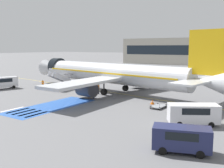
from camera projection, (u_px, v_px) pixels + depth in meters
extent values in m
plane|color=slate|center=(104.00, 91.00, 49.13)|extent=(600.00, 600.00, 0.00)
cube|color=gold|center=(109.00, 92.00, 48.62)|extent=(75.74, 11.61, 0.01)
cube|color=#2856A8|center=(52.00, 106.00, 36.86)|extent=(5.15, 13.93, 0.01)
cube|color=silver|center=(12.00, 109.00, 34.99)|extent=(0.44, 3.60, 0.01)
cube|color=silver|center=(18.00, 111.00, 34.33)|extent=(0.44, 3.60, 0.01)
cube|color=silver|center=(24.00, 112.00, 33.67)|extent=(0.44, 3.60, 0.01)
cube|color=silver|center=(30.00, 113.00, 33.02)|extent=(0.44, 3.60, 0.01)
cube|color=silver|center=(37.00, 114.00, 32.36)|extent=(0.44, 3.60, 0.01)
cylinder|color=silver|center=(109.00, 73.00, 48.13)|extent=(32.75, 8.50, 3.68)
cone|color=silver|center=(50.00, 68.00, 60.28)|extent=(4.54, 4.17, 3.61)
cone|color=silver|center=(211.00, 82.00, 35.49)|extent=(5.99, 4.32, 3.54)
cylinder|color=black|center=(58.00, 66.00, 58.39)|extent=(2.74, 4.01, 3.72)
cube|color=#EAB214|center=(109.00, 72.00, 48.11)|extent=(30.19, 8.18, 0.24)
cube|color=silver|center=(87.00, 82.00, 39.88)|extent=(4.58, 16.14, 0.44)
cylinder|color=#38383D|center=(87.00, 89.00, 42.15)|extent=(3.43, 2.82, 2.39)
cube|color=silver|center=(149.00, 74.00, 52.25)|extent=(8.82, 16.68, 0.44)
cylinder|color=#38383D|center=(139.00, 81.00, 52.42)|extent=(3.43, 2.82, 2.39)
cube|color=#EAB214|center=(207.00, 52.00, 35.48)|extent=(5.15, 1.12, 6.21)
cube|color=silver|center=(190.00, 83.00, 33.81)|extent=(4.16, 6.32, 0.24)
cube|color=silver|center=(211.00, 78.00, 38.95)|extent=(4.16, 6.32, 0.24)
cylinder|color=#38383D|center=(70.00, 78.00, 55.94)|extent=(0.20, 0.20, 2.73)
cylinder|color=black|center=(70.00, 84.00, 56.13)|extent=(0.87, 0.40, 0.84)
cylinder|color=#38383D|center=(104.00, 85.00, 45.15)|extent=(0.24, 0.24, 2.41)
cylinder|color=black|center=(104.00, 92.00, 45.32)|extent=(1.18, 0.76, 1.10)
cylinder|color=#38383D|center=(125.00, 82.00, 49.47)|extent=(0.24, 0.24, 2.41)
cylinder|color=black|center=(125.00, 88.00, 49.64)|extent=(1.18, 0.76, 1.10)
cube|color=#ADB2BA|center=(60.00, 86.00, 51.21)|extent=(2.89, 5.07, 0.70)
cylinder|color=black|center=(64.00, 86.00, 53.11)|extent=(0.32, 0.72, 0.70)
cylinder|color=black|center=(70.00, 87.00, 51.87)|extent=(0.32, 0.72, 0.70)
cylinder|color=black|center=(50.00, 88.00, 50.64)|extent=(0.32, 0.72, 0.70)
cylinder|color=black|center=(56.00, 89.00, 49.40)|extent=(0.32, 0.72, 0.70)
cube|color=#4C4C51|center=(60.00, 80.00, 51.03)|extent=(2.03, 4.31, 1.93)
cube|color=#4C4C51|center=(69.00, 74.00, 52.58)|extent=(1.80, 1.33, 0.12)
cube|color=silver|center=(57.00, 77.00, 51.48)|extent=(0.72, 4.42, 2.65)
cube|color=silver|center=(62.00, 78.00, 50.46)|extent=(0.72, 4.42, 2.65)
cube|color=#38383D|center=(184.00, 79.00, 62.58)|extent=(3.32, 8.82, 0.60)
cube|color=silver|center=(191.00, 75.00, 65.75)|extent=(2.55, 2.14, 1.60)
cube|color=black|center=(193.00, 74.00, 66.44)|extent=(1.99, 0.23, 0.70)
cylinder|color=#B7BCC4|center=(184.00, 73.00, 62.09)|extent=(2.74, 6.12, 2.17)
cylinder|color=gold|center=(184.00, 73.00, 62.09)|extent=(2.24, 0.56, 2.22)
cylinder|color=black|center=(186.00, 78.00, 66.31)|extent=(0.37, 0.98, 0.96)
cylinder|color=black|center=(195.00, 79.00, 64.82)|extent=(0.37, 0.98, 0.96)
cylinder|color=black|center=(179.00, 80.00, 62.99)|extent=(0.37, 0.98, 0.96)
cylinder|color=black|center=(188.00, 80.00, 61.51)|extent=(0.37, 0.98, 0.96)
cylinder|color=black|center=(174.00, 81.00, 61.15)|extent=(0.37, 0.98, 0.96)
cylinder|color=black|center=(184.00, 81.00, 59.67)|extent=(0.37, 0.98, 0.96)
cube|color=silver|center=(4.00, 82.00, 52.04)|extent=(3.14, 5.28, 2.02)
cube|color=black|center=(4.00, 80.00, 51.98)|extent=(2.51, 3.15, 0.73)
cylinder|color=black|center=(11.00, 86.00, 53.77)|extent=(0.38, 0.67, 0.64)
cylinder|color=black|center=(14.00, 87.00, 52.54)|extent=(0.38, 0.67, 0.64)
cube|color=silver|center=(193.00, 113.00, 27.81)|extent=(5.52, 4.45, 1.93)
cube|color=black|center=(193.00, 109.00, 27.75)|extent=(3.53, 3.26, 0.70)
cylinder|color=black|center=(179.00, 124.00, 27.08)|extent=(0.65, 0.50, 0.64)
cylinder|color=black|center=(176.00, 119.00, 28.94)|extent=(0.65, 0.50, 0.64)
cylinder|color=black|center=(211.00, 125.00, 26.94)|extent=(0.65, 0.50, 0.64)
cylinder|color=black|center=(205.00, 120.00, 28.81)|extent=(0.65, 0.50, 0.64)
cube|color=#1E234C|center=(182.00, 138.00, 20.54)|extent=(4.82, 3.19, 1.76)
cube|color=black|center=(182.00, 133.00, 20.49)|extent=(2.93, 2.57, 0.63)
cylinder|color=black|center=(163.00, 151.00, 20.20)|extent=(0.67, 0.39, 0.64)
cylinder|color=black|center=(164.00, 143.00, 21.83)|extent=(0.67, 0.39, 0.64)
cylinder|color=black|center=(200.00, 155.00, 19.50)|extent=(0.67, 0.39, 0.64)
cylinder|color=black|center=(199.00, 146.00, 21.13)|extent=(0.67, 0.39, 0.64)
cube|color=gray|center=(159.00, 106.00, 35.76)|extent=(1.61, 2.66, 0.12)
cylinder|color=black|center=(159.00, 109.00, 34.57)|extent=(0.12, 0.40, 0.40)
cylinder|color=black|center=(151.00, 107.00, 35.31)|extent=(0.12, 0.40, 0.40)
cylinder|color=black|center=(166.00, 106.00, 36.23)|extent=(0.12, 0.40, 0.40)
cylinder|color=black|center=(158.00, 105.00, 36.97)|extent=(0.12, 0.40, 0.40)
cylinder|color=gray|center=(159.00, 106.00, 34.35)|extent=(0.05, 0.05, 0.55)
cylinder|color=gray|center=(150.00, 105.00, 35.16)|extent=(0.05, 0.05, 0.55)
cylinder|color=gray|center=(167.00, 103.00, 36.27)|extent=(0.05, 0.05, 0.55)
cylinder|color=gray|center=(158.00, 102.00, 37.07)|extent=(0.05, 0.05, 0.55)
cylinder|color=#2D2D33|center=(43.00, 86.00, 52.96)|extent=(0.14, 0.14, 0.82)
cylinder|color=#2D2D33|center=(43.00, 86.00, 53.03)|extent=(0.14, 0.14, 0.82)
cube|color=orange|center=(43.00, 83.00, 52.89)|extent=(0.44, 0.27, 0.65)
cube|color=silver|center=(43.00, 83.00, 52.89)|extent=(0.45, 0.28, 0.06)
sphere|color=#9E704C|center=(43.00, 80.00, 52.83)|extent=(0.22, 0.22, 0.22)
cylinder|color=#2D2D33|center=(99.00, 91.00, 46.57)|extent=(0.14, 0.14, 0.86)
cylinder|color=#2D2D33|center=(98.00, 92.00, 46.41)|extent=(0.14, 0.14, 0.86)
cube|color=orange|center=(99.00, 87.00, 46.38)|extent=(0.35, 0.47, 0.68)
cube|color=silver|center=(99.00, 87.00, 46.38)|extent=(0.36, 0.48, 0.06)
sphere|color=#9E704C|center=(99.00, 85.00, 46.32)|extent=(0.23, 0.23, 0.23)
cylinder|color=#191E38|center=(93.00, 96.00, 42.11)|extent=(0.14, 0.14, 0.77)
cylinder|color=#191E38|center=(94.00, 96.00, 42.27)|extent=(0.14, 0.14, 0.77)
cube|color=yellow|center=(94.00, 92.00, 42.10)|extent=(0.34, 0.47, 0.61)
cube|color=silver|center=(94.00, 92.00, 42.10)|extent=(0.36, 0.48, 0.06)
sphere|color=brown|center=(94.00, 90.00, 42.04)|extent=(0.21, 0.21, 0.21)
cone|color=orange|center=(89.00, 95.00, 43.66)|extent=(0.47, 0.47, 0.52)
cylinder|color=white|center=(89.00, 95.00, 43.66)|extent=(0.26, 0.26, 0.06)
cone|color=orange|center=(152.00, 102.00, 38.14)|extent=(0.59, 0.59, 0.66)
cylinder|color=white|center=(152.00, 102.00, 38.14)|extent=(0.33, 0.33, 0.08)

